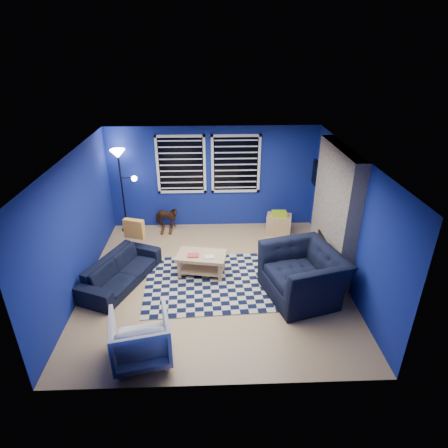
% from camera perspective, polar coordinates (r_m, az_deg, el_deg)
% --- Properties ---
extents(floor, '(5.00, 5.00, 0.00)m').
position_cam_1_polar(floor, '(7.46, -1.37, -8.55)').
color(floor, tan).
rests_on(floor, ground).
extents(ceiling, '(5.00, 5.00, 0.00)m').
position_cam_1_polar(ceiling, '(6.37, -1.61, 10.24)').
color(ceiling, white).
rests_on(ceiling, wall_back).
extents(wall_back, '(5.00, 0.00, 5.00)m').
position_cam_1_polar(wall_back, '(9.13, -1.71, 7.03)').
color(wall_back, navy).
rests_on(wall_back, floor).
extents(wall_left, '(0.00, 5.00, 5.00)m').
position_cam_1_polar(wall_left, '(7.25, -21.65, -0.23)').
color(wall_left, navy).
rests_on(wall_left, floor).
extents(wall_right, '(0.00, 5.00, 5.00)m').
position_cam_1_polar(wall_right, '(7.29, 18.59, 0.42)').
color(wall_right, navy).
rests_on(wall_right, floor).
extents(fireplace, '(0.65, 2.00, 2.50)m').
position_cam_1_polar(fireplace, '(7.69, 16.35, 1.67)').
color(fireplace, gray).
rests_on(fireplace, floor).
extents(window_left, '(1.17, 0.06, 1.42)m').
position_cam_1_polar(window_left, '(9.01, -6.57, 8.95)').
color(window_left, black).
rests_on(window_left, wall_back).
extents(window_right, '(1.17, 0.06, 1.42)m').
position_cam_1_polar(window_right, '(9.01, 1.81, 9.10)').
color(window_right, black).
rests_on(window_right, wall_back).
extents(tv, '(0.07, 1.00, 0.58)m').
position_cam_1_polar(tv, '(8.97, 14.26, 6.87)').
color(tv, black).
rests_on(tv, wall_right).
extents(rug, '(2.60, 2.12, 0.02)m').
position_cam_1_polar(rug, '(7.39, -2.13, -8.85)').
color(rug, black).
rests_on(rug, floor).
extents(sofa, '(1.98, 1.39, 0.54)m').
position_cam_1_polar(sofa, '(7.51, -15.42, -6.88)').
color(sofa, black).
rests_on(sofa, floor).
extents(armchair_big, '(1.67, 1.55, 0.90)m').
position_cam_1_polar(armchair_big, '(6.97, 11.90, -7.49)').
color(armchair_big, black).
rests_on(armchair_big, floor).
extents(armchair_bent, '(0.98, 1.00, 0.77)m').
position_cam_1_polar(armchair_bent, '(5.80, -12.58, -16.45)').
color(armchair_bent, gray).
rests_on(armchair_bent, floor).
extents(rocking_horse, '(0.44, 0.69, 0.53)m').
position_cam_1_polar(rocking_horse, '(9.31, -8.78, 1.04)').
color(rocking_horse, '#452616').
rests_on(rocking_horse, floor).
extents(coffee_table, '(1.04, 0.72, 0.48)m').
position_cam_1_polar(coffee_table, '(7.47, -3.45, -5.50)').
color(coffee_table, tan).
rests_on(coffee_table, rug).
extents(cabinet, '(0.65, 0.51, 0.57)m').
position_cam_1_polar(cabinet, '(9.15, 8.33, 0.01)').
color(cabinet, tan).
rests_on(cabinet, floor).
extents(floor_lamp, '(0.55, 0.34, 2.04)m').
position_cam_1_polar(floor_lamp, '(9.00, -15.55, 8.61)').
color(floor_lamp, black).
rests_on(floor_lamp, floor).
extents(throw_pillow, '(0.45, 0.25, 0.41)m').
position_cam_1_polar(throw_pillow, '(7.97, -13.53, -0.70)').
color(throw_pillow, orange).
rests_on(throw_pillow, sofa).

